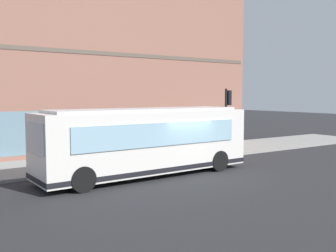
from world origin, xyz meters
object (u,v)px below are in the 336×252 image
at_px(pedestrian_near_hydrant, 178,134).
at_px(fire_hydrant, 205,149).
at_px(city_bus_nearside, 146,142).
at_px(pedestrian_walking_along_curb, 96,143).
at_px(traffic_light_near_corner, 227,108).
at_px(pedestrian_by_light_pole, 215,135).
at_px(newspaper_vending_box, 144,153).

bearing_deg(pedestrian_near_hydrant, fire_hydrant, -178.33).
xyz_separation_m(city_bus_nearside, pedestrian_walking_along_curb, (4.78, 0.41, -0.53)).
height_order(city_bus_nearside, traffic_light_near_corner, traffic_light_near_corner).
height_order(traffic_light_near_corner, fire_hydrant, traffic_light_near_corner).
bearing_deg(pedestrian_by_light_pole, traffic_light_near_corner, 162.38).
relative_size(pedestrian_walking_along_curb, pedestrian_near_hydrant, 0.89).
distance_m(pedestrian_by_light_pole, newspaper_vending_box, 6.50).
height_order(fire_hydrant, pedestrian_near_hydrant, pedestrian_near_hydrant).
xyz_separation_m(city_bus_nearside, pedestrian_by_light_pole, (4.23, -7.73, -0.48)).
relative_size(city_bus_nearside, fire_hydrant, 13.68).
xyz_separation_m(traffic_light_near_corner, pedestrian_near_hydrant, (2.70, 1.78, -1.73)).
distance_m(traffic_light_near_corner, pedestrian_by_light_pole, 2.59).
relative_size(traffic_light_near_corner, fire_hydrant, 5.28).
xyz_separation_m(pedestrian_walking_along_curb, pedestrian_by_light_pole, (-0.55, -8.15, 0.05)).
bearing_deg(city_bus_nearside, newspaper_vending_box, -28.25).
height_order(fire_hydrant, pedestrian_by_light_pole, pedestrian_by_light_pole).
bearing_deg(fire_hydrant, pedestrian_walking_along_curb, 68.24).
xyz_separation_m(city_bus_nearside, pedestrian_near_hydrant, (5.15, -5.38, -0.41)).
bearing_deg(newspaper_vending_box, pedestrian_by_light_pole, -76.17).
xyz_separation_m(pedestrian_by_light_pole, newspaper_vending_box, (-1.55, 6.29, -0.47)).
height_order(pedestrian_near_hydrant, newspaper_vending_box, pedestrian_near_hydrant).
height_order(traffic_light_near_corner, pedestrian_walking_along_curb, traffic_light_near_corner).
distance_m(traffic_light_near_corner, pedestrian_walking_along_curb, 8.15).
bearing_deg(pedestrian_near_hydrant, pedestrian_by_light_pole, -111.32).
relative_size(fire_hydrant, pedestrian_walking_along_curb, 0.48).
distance_m(city_bus_nearside, pedestrian_by_light_pole, 8.83).
bearing_deg(traffic_light_near_corner, pedestrian_by_light_pole, -17.62).
relative_size(city_bus_nearside, pedestrian_walking_along_curb, 6.59).
height_order(pedestrian_walking_along_curb, pedestrian_near_hydrant, pedestrian_near_hydrant).
xyz_separation_m(city_bus_nearside, newspaper_vending_box, (2.68, -1.44, -0.95)).
distance_m(pedestrian_walking_along_curb, pedestrian_by_light_pole, 8.17).
bearing_deg(city_bus_nearside, traffic_light_near_corner, -71.13).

